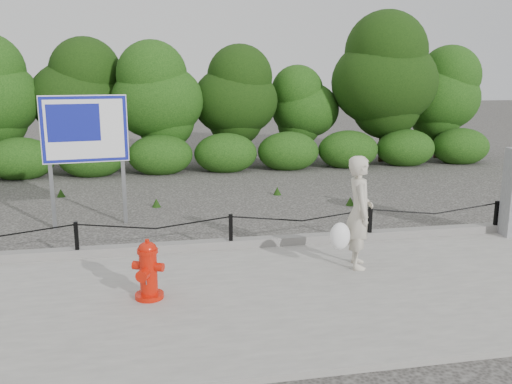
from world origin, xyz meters
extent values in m
plane|color=#2D2B28|center=(0.00, 0.00, 0.00)|extent=(90.00, 90.00, 0.00)
cube|color=gray|center=(0.00, -2.00, 0.04)|extent=(14.00, 4.00, 0.08)
cube|color=slate|center=(0.00, 0.05, 0.15)|extent=(14.00, 0.22, 0.14)
cube|color=black|center=(-2.50, 0.00, 0.38)|extent=(0.06, 0.06, 0.60)
cube|color=black|center=(0.00, 0.00, 0.38)|extent=(0.06, 0.06, 0.60)
cube|color=black|center=(2.50, 0.00, 0.38)|extent=(0.06, 0.06, 0.60)
cube|color=black|center=(5.00, 0.00, 0.38)|extent=(0.06, 0.06, 0.60)
cylinder|color=black|center=(-1.25, 0.00, 0.60)|extent=(2.50, 0.02, 0.02)
cylinder|color=black|center=(1.25, 0.00, 0.60)|extent=(2.50, 0.02, 0.02)
cylinder|color=black|center=(3.75, 0.00, 0.60)|extent=(2.50, 0.02, 0.02)
cylinder|color=black|center=(-3.50, 9.40, 1.00)|extent=(0.18, 0.18, 1.99)
ellipsoid|color=#264B11|center=(-3.50, 9.40, 2.39)|extent=(2.95, 2.55, 3.19)
cylinder|color=black|center=(-1.00, 8.60, 0.97)|extent=(0.18, 0.18, 1.94)
ellipsoid|color=#264B11|center=(-1.00, 8.60, 2.33)|extent=(2.87, 2.48, 3.10)
cylinder|color=black|center=(1.50, 9.00, 0.95)|extent=(0.18, 0.18, 1.90)
ellipsoid|color=#264B11|center=(1.50, 9.00, 2.28)|extent=(2.81, 2.43, 3.04)
cylinder|color=black|center=(4.00, 9.40, 0.79)|extent=(0.18, 0.18, 1.58)
ellipsoid|color=#264B11|center=(4.00, 9.40, 1.90)|extent=(2.34, 2.03, 2.53)
cylinder|color=black|center=(6.50, 8.60, 1.22)|extent=(0.18, 0.18, 2.44)
ellipsoid|color=#264B11|center=(6.50, 8.60, 2.93)|extent=(3.61, 3.12, 3.90)
cylinder|color=black|center=(8.80, 9.00, 0.96)|extent=(0.18, 0.18, 1.92)
ellipsoid|color=#264B11|center=(8.80, 9.00, 2.30)|extent=(2.84, 2.45, 3.06)
cylinder|color=red|center=(-1.37, -1.84, 0.11)|extent=(0.50, 0.50, 0.06)
cylinder|color=red|center=(-1.37, -1.84, 0.43)|extent=(0.31, 0.31, 0.57)
cylinder|color=red|center=(-1.37, -1.84, 0.73)|extent=(0.36, 0.36, 0.05)
ellipsoid|color=red|center=(-1.37, -1.84, 0.77)|extent=(0.32, 0.32, 0.18)
cylinder|color=red|center=(-1.37, -1.84, 0.87)|extent=(0.08, 0.08, 0.05)
cylinder|color=red|center=(-1.51, -1.77, 0.52)|extent=(0.14, 0.15, 0.12)
cylinder|color=red|center=(-1.22, -1.90, 0.52)|extent=(0.14, 0.15, 0.12)
cylinder|color=red|center=(-1.44, -1.99, 0.46)|extent=(0.20, 0.18, 0.16)
cylinder|color=slate|center=(-1.40, -1.98, 0.38)|extent=(0.01, 0.06, 0.12)
imported|color=beige|center=(1.79, -1.22, 0.94)|extent=(0.54, 0.70, 1.73)
ellipsoid|color=white|center=(1.44, -1.37, 0.63)|extent=(0.31, 0.24, 0.41)
cube|color=slate|center=(-3.19, 2.12, 1.29)|extent=(0.08, 0.08, 2.59)
cube|color=slate|center=(-1.84, 2.27, 1.29)|extent=(0.08, 0.08, 2.59)
cube|color=white|center=(-2.51, 2.14, 1.94)|extent=(1.61, 0.24, 1.29)
cube|color=#141B91|center=(-2.50, 2.11, 1.94)|extent=(1.58, 0.19, 1.26)
cube|color=#141B91|center=(-2.69, 2.08, 2.07)|extent=(0.97, 0.12, 0.71)
camera|label=1|loc=(-1.26, -8.71, 3.02)|focal=38.00mm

